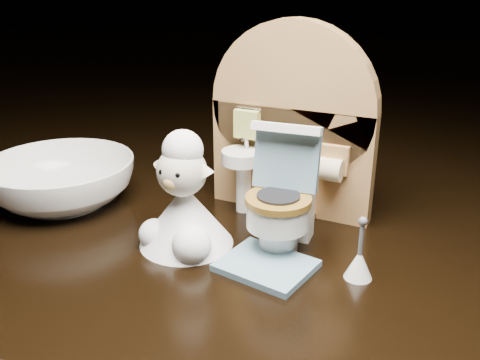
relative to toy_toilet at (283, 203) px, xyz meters
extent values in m
cube|color=black|center=(-0.02, -0.01, -0.08)|extent=(2.50, 2.50, 0.10)
cube|color=#A07241|center=(-0.02, 0.06, 0.01)|extent=(0.13, 0.02, 0.09)
cylinder|color=#A07241|center=(-0.02, 0.06, 0.05)|extent=(0.13, 0.02, 0.13)
cube|color=#A07241|center=(-0.02, 0.06, -0.03)|extent=(0.05, 0.04, 0.01)
cylinder|color=white|center=(-0.05, 0.04, -0.01)|extent=(0.01, 0.01, 0.04)
cylinder|color=white|center=(-0.05, 0.04, 0.01)|extent=(0.03, 0.03, 0.01)
cylinder|color=silver|center=(-0.05, 0.05, 0.02)|extent=(0.00, 0.00, 0.01)
cube|color=#AFB453|center=(-0.05, 0.05, 0.04)|extent=(0.02, 0.01, 0.02)
cube|color=#A07241|center=(0.02, 0.05, 0.02)|extent=(0.02, 0.01, 0.02)
cylinder|color=beige|center=(0.02, 0.04, 0.01)|extent=(0.02, 0.02, 0.02)
cylinder|color=white|center=(0.00, -0.01, -0.02)|extent=(0.03, 0.03, 0.02)
cylinder|color=white|center=(0.00, -0.01, 0.00)|extent=(0.04, 0.04, 0.02)
cylinder|color=brown|center=(0.00, -0.01, 0.01)|extent=(0.04, 0.04, 0.00)
cube|color=white|center=(0.00, 0.02, -0.01)|extent=(0.04, 0.02, 0.05)
cube|color=slate|center=(0.00, 0.01, 0.03)|extent=(0.05, 0.02, 0.05)
cube|color=white|center=(0.00, 0.00, 0.05)|extent=(0.05, 0.01, 0.01)
cylinder|color=#C1D031|center=(0.01, 0.02, 0.03)|extent=(0.01, 0.01, 0.01)
cube|color=slate|center=(0.00, -0.03, -0.03)|extent=(0.06, 0.06, 0.00)
cone|color=white|center=(0.06, -0.02, -0.02)|extent=(0.02, 0.02, 0.02)
cylinder|color=#59595B|center=(0.06, -0.02, 0.00)|extent=(0.00, 0.00, 0.02)
sphere|color=#59595B|center=(0.06, -0.02, 0.01)|extent=(0.01, 0.01, 0.01)
cone|color=white|center=(-0.06, -0.03, -0.01)|extent=(0.07, 0.07, 0.04)
sphere|color=white|center=(-0.05, -0.05, -0.02)|extent=(0.03, 0.03, 0.03)
sphere|color=white|center=(-0.08, -0.04, -0.02)|extent=(0.02, 0.02, 0.02)
sphere|color=beige|center=(-0.06, -0.03, 0.02)|extent=(0.03, 0.03, 0.03)
sphere|color=tan|center=(-0.06, -0.04, 0.02)|extent=(0.01, 0.01, 0.01)
sphere|color=white|center=(-0.06, -0.03, 0.04)|extent=(0.03, 0.03, 0.03)
cone|color=beige|center=(-0.08, -0.03, 0.03)|extent=(0.02, 0.01, 0.02)
cone|color=beige|center=(-0.05, -0.03, 0.03)|extent=(0.02, 0.01, 0.02)
sphere|color=black|center=(-0.07, -0.04, 0.03)|extent=(0.00, 0.00, 0.00)
sphere|color=black|center=(-0.06, -0.04, 0.03)|extent=(0.00, 0.00, 0.00)
imported|color=white|center=(-0.19, -0.01, -0.01)|extent=(0.14, 0.14, 0.04)
camera|label=1|loc=(0.12, -0.32, 0.15)|focal=40.00mm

